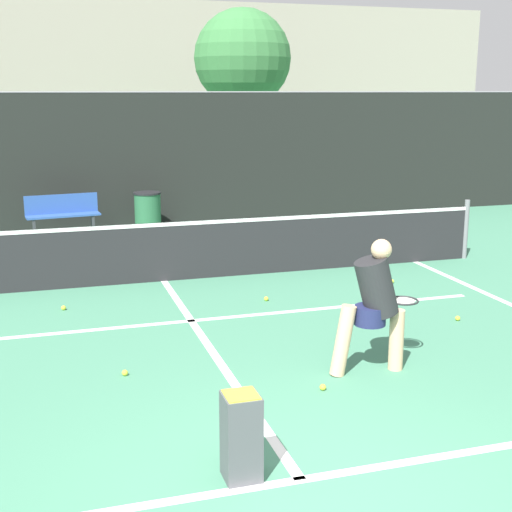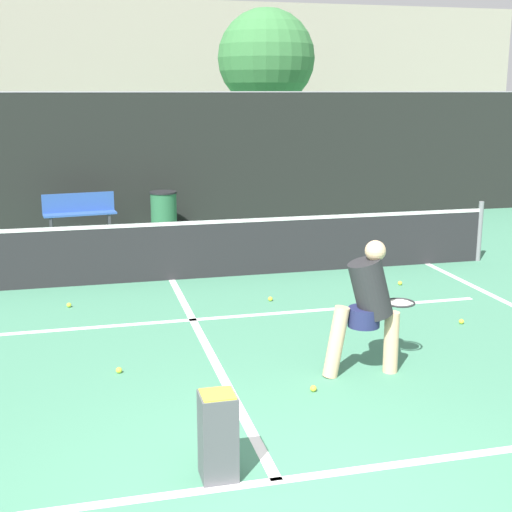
% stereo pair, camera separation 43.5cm
% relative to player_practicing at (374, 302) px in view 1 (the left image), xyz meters
% --- Properties ---
extents(ground_plane, '(100.00, 100.00, 0.00)m').
position_rel_player_practicing_xyz_m(ground_plane, '(-1.52, -2.26, -0.78)').
color(ground_plane, '#427F60').
extents(court_baseline_near, '(11.00, 0.10, 0.01)m').
position_rel_player_practicing_xyz_m(court_baseline_near, '(-1.52, -1.86, -0.78)').
color(court_baseline_near, white).
rests_on(court_baseline_near, ground).
extents(court_service_line, '(8.25, 0.10, 0.01)m').
position_rel_player_practicing_xyz_m(court_service_line, '(-1.52, 2.27, -0.78)').
color(court_service_line, white).
rests_on(court_service_line, ground).
extents(court_center_mark, '(0.10, 6.25, 0.01)m').
position_rel_player_practicing_xyz_m(court_center_mark, '(-1.52, 1.26, -0.78)').
color(court_center_mark, white).
rests_on(court_center_mark, ground).
extents(net, '(11.09, 0.09, 1.07)m').
position_rel_player_practicing_xyz_m(net, '(-1.52, 4.39, -0.27)').
color(net, slate).
rests_on(net, ground).
extents(fence_back, '(24.00, 0.06, 2.96)m').
position_rel_player_practicing_xyz_m(fence_back, '(-1.52, 9.51, 0.69)').
color(fence_back, black).
rests_on(fence_back, ground).
extents(player_practicing, '(1.14, 0.60, 1.47)m').
position_rel_player_practicing_xyz_m(player_practicing, '(0.00, 0.00, 0.00)').
color(player_practicing, '#DBAD84').
rests_on(player_practicing, ground).
extents(tennis_ball_scattered_0, '(0.07, 0.07, 0.07)m').
position_rel_player_practicing_xyz_m(tennis_ball_scattered_0, '(0.10, 1.03, -0.75)').
color(tennis_ball_scattered_0, '#D1E033').
rests_on(tennis_ball_scattered_0, ground).
extents(tennis_ball_scattered_1, '(0.07, 0.07, 0.07)m').
position_rel_player_practicing_xyz_m(tennis_ball_scattered_1, '(-0.29, 2.86, -0.75)').
color(tennis_ball_scattered_1, '#D1E033').
rests_on(tennis_ball_scattered_1, ground).
extents(tennis_ball_scattered_2, '(0.07, 0.07, 0.07)m').
position_rel_player_practicing_xyz_m(tennis_ball_scattered_2, '(-3.12, 3.26, -0.75)').
color(tennis_ball_scattered_2, '#D1E033').
rests_on(tennis_ball_scattered_2, ground).
extents(tennis_ball_scattered_3, '(0.07, 0.07, 0.07)m').
position_rel_player_practicing_xyz_m(tennis_ball_scattered_3, '(1.86, 1.25, -0.75)').
color(tennis_ball_scattered_3, '#D1E033').
rests_on(tennis_ball_scattered_3, ground).
extents(tennis_ball_scattered_4, '(0.07, 0.07, 0.07)m').
position_rel_player_practicing_xyz_m(tennis_ball_scattered_4, '(1.91, 3.21, -0.75)').
color(tennis_ball_scattered_4, '#D1E033').
rests_on(tennis_ball_scattered_4, ground).
extents(tennis_ball_scattered_6, '(0.07, 0.07, 0.07)m').
position_rel_player_practicing_xyz_m(tennis_ball_scattered_6, '(-0.70, -0.32, -0.75)').
color(tennis_ball_scattered_6, '#D1E033').
rests_on(tennis_ball_scattered_6, ground).
extents(tennis_ball_scattered_7, '(0.07, 0.07, 0.07)m').
position_rel_player_practicing_xyz_m(tennis_ball_scattered_7, '(-2.58, 0.65, -0.75)').
color(tennis_ball_scattered_7, '#D1E033').
rests_on(tennis_ball_scattered_7, ground).
extents(ball_hopper, '(0.28, 0.28, 0.71)m').
position_rel_player_practicing_xyz_m(ball_hopper, '(-1.95, -1.69, -0.41)').
color(ball_hopper, '#4C4C51').
rests_on(ball_hopper, ground).
extents(courtside_bench, '(1.54, 0.56, 0.86)m').
position_rel_player_practicing_xyz_m(courtside_bench, '(-2.90, 8.65, -0.32)').
color(courtside_bench, '#2D519E').
rests_on(courtside_bench, ground).
extents(trash_bin, '(0.60, 0.60, 0.83)m').
position_rel_player_practicing_xyz_m(trash_bin, '(-1.11, 8.80, -0.37)').
color(trash_bin, '#28603D').
rests_on(trash_bin, ground).
extents(parked_car, '(1.84, 4.45, 1.38)m').
position_rel_player_practicing_xyz_m(parked_car, '(-2.62, 11.92, -0.20)').
color(parked_car, '#B7B7BC').
rests_on(parked_car, ground).
extents(tree_mid, '(3.19, 3.19, 5.62)m').
position_rel_player_practicing_xyz_m(tree_mid, '(3.33, 16.75, 3.22)').
color(tree_mid, brown).
rests_on(tree_mid, ground).
extents(building_far, '(36.00, 2.40, 6.54)m').
position_rel_player_practicing_xyz_m(building_far, '(-1.52, 24.37, 2.49)').
color(building_far, gray).
rests_on(building_far, ground).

